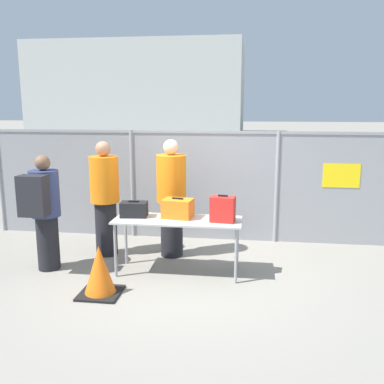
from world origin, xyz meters
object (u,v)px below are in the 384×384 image
security_worker_near (171,197)px  utility_trailer (268,195)px  suitcase_red (223,209)px  traveler_hooded (44,209)px  security_worker_far (105,197)px  inspection_table (178,224)px  suitcase_black (134,209)px  traffic_cone (100,272)px  suitcase_orange (178,208)px

security_worker_near → utility_trailer: 3.33m
suitcase_red → traveler_hooded: 2.50m
traveler_hooded → security_worker_far: (0.63, 0.76, 0.02)m
suitcase_red → utility_trailer: bearing=78.2°
suitcase_red → utility_trailer: size_ratio=0.08×
traveler_hooded → security_worker_near: 1.87m
inspection_table → traveler_hooded: size_ratio=1.07×
suitcase_red → utility_trailer: suitcase_red is taller
suitcase_red → utility_trailer: 3.73m
suitcase_black → security_worker_far: bearing=138.0°
inspection_table → traffic_cone: size_ratio=2.78×
suitcase_red → security_worker_far: bearing=160.8°
inspection_table → security_worker_far: bearing=153.8°
inspection_table → security_worker_far: security_worker_far is taller
security_worker_near → traffic_cone: security_worker_near is taller
security_worker_near → security_worker_far: (-1.03, -0.09, -0.02)m
security_worker_near → suitcase_black: bearing=75.6°
suitcase_orange → traveler_hooded: 1.88m
inspection_table → suitcase_black: (-0.63, 0.06, 0.18)m
suitcase_black → traffic_cone: size_ratio=0.61×
security_worker_far → suitcase_red: bearing=154.8°
suitcase_orange → security_worker_far: bearing=157.1°
traveler_hooded → traffic_cone: traveler_hooded is taller
suitcase_orange → security_worker_near: 0.64m
suitcase_black → security_worker_near: 0.77m
inspection_table → traveler_hooded: traveler_hooded is taller
suitcase_black → utility_trailer: size_ratio=0.09×
security_worker_near → traffic_cone: (-0.63, -1.53, -0.65)m
suitcase_black → traveler_hooded: bearing=-170.4°
security_worker_near → utility_trailer: bearing=-100.3°
suitcase_red → traffic_cone: bearing=-151.8°
suitcase_black → traffic_cone: bearing=-103.5°
suitcase_black → suitcase_red: suitcase_red is taller
utility_trailer → suitcase_black: bearing=-119.8°
suitcase_orange → utility_trailer: bearing=68.2°
traveler_hooded → traffic_cone: 1.38m
suitcase_orange → security_worker_near: size_ratio=0.24×
suitcase_orange → traveler_hooded: traveler_hooded is taller
suitcase_red → security_worker_far: 1.98m
traveler_hooded → suitcase_black: bearing=-15.2°
suitcase_red → security_worker_near: 1.12m
security_worker_far → traffic_cone: security_worker_far is taller
suitcase_orange → traveler_hooded: (-1.86, -0.24, -0.00)m
utility_trailer → suitcase_orange: bearing=-111.8°
security_worker_near → security_worker_far: bearing=23.6°
suitcase_orange → security_worker_far: 1.34m
inspection_table → suitcase_red: 0.67m
traffic_cone → inspection_table: bearing=44.3°
traveler_hooded → inspection_table: bearing=-20.2°
suitcase_orange → suitcase_red: suitcase_red is taller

